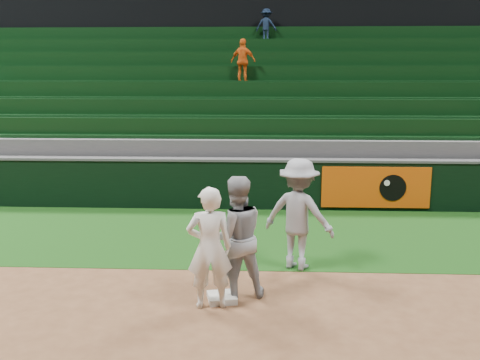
% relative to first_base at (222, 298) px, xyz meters
% --- Properties ---
extents(ground, '(70.00, 70.00, 0.00)m').
position_rel_first_base_xyz_m(ground, '(0.31, 0.31, -0.05)').
color(ground, brown).
rests_on(ground, ground).
extents(foul_grass, '(36.00, 4.20, 0.01)m').
position_rel_first_base_xyz_m(foul_grass, '(0.31, 3.31, -0.04)').
color(foul_grass, '#10350D').
rests_on(foul_grass, ground).
extents(upper_deck, '(40.00, 12.00, 12.00)m').
position_rel_first_base_xyz_m(upper_deck, '(0.31, 17.76, 5.95)').
color(upper_deck, black).
rests_on(upper_deck, ground).
extents(first_base, '(0.49, 0.49, 0.09)m').
position_rel_first_base_xyz_m(first_base, '(0.00, 0.00, 0.00)').
color(first_base, silver).
rests_on(first_base, ground).
extents(first_baseman, '(0.71, 0.52, 1.78)m').
position_rel_first_base_xyz_m(first_baseman, '(-0.15, -0.21, 0.84)').
color(first_baseman, white).
rests_on(first_baseman, ground).
extents(baserunner, '(1.07, 0.94, 1.85)m').
position_rel_first_base_xyz_m(baserunner, '(0.20, 0.19, 0.88)').
color(baserunner, '#9A9CA4').
rests_on(baserunner, ground).
extents(base_coach, '(1.41, 1.15, 1.91)m').
position_rel_first_base_xyz_m(base_coach, '(1.20, 1.41, 0.91)').
color(base_coach, '#92949E').
rests_on(base_coach, foul_grass).
extents(field_wall, '(36.00, 0.45, 1.25)m').
position_rel_first_base_xyz_m(field_wall, '(0.33, 5.51, 0.59)').
color(field_wall, black).
rests_on(field_wall, ground).
extents(stadium_seating, '(36.00, 5.95, 5.42)m').
position_rel_first_base_xyz_m(stadium_seating, '(0.30, 9.28, 1.66)').
color(stadium_seating, '#3E3F41').
rests_on(stadium_seating, ground).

